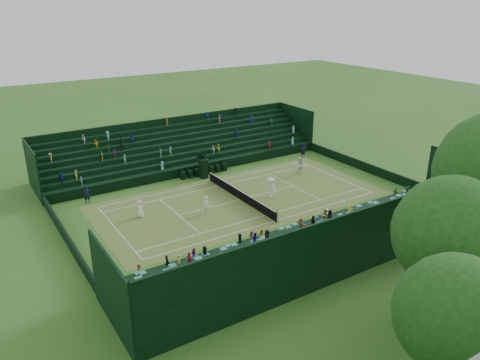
{
  "coord_description": "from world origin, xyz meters",
  "views": [
    {
      "loc": [
        34.23,
        -21.73,
        17.65
      ],
      "look_at": [
        0.0,
        0.0,
        2.0
      ],
      "focal_mm": 35.0,
      "sensor_mm": 36.0,
      "label": 1
    }
  ],
  "objects": [
    {
      "name": "player_near_west",
      "position": [
        -1.46,
        -9.3,
        0.81
      ],
      "size": [
        0.87,
        0.64,
        1.62
      ],
      "primitive_type": "imported",
      "rotation": [
        0.0,
        0.0,
        2.97
      ],
      "color": "white",
      "rests_on": "ground"
    },
    {
      "name": "perimeter_wall_east",
      "position": [
        8.48,
        0.0,
        0.5
      ],
      "size": [
        0.2,
        31.77,
        1.0
      ],
      "primitive_type": "cube",
      "color": "black",
      "rests_on": "ground"
    },
    {
      "name": "courtside_chairs",
      "position": [
        -7.81,
        0.35,
        0.45
      ],
      "size": [
        0.54,
        5.51,
        1.18
      ],
      "color": "black",
      "rests_on": "ground"
    },
    {
      "name": "tennis_net",
      "position": [
        0.0,
        0.0,
        0.53
      ],
      "size": [
        11.67,
        0.1,
        1.06
      ],
      "color": "black",
      "rests_on": "ground"
    },
    {
      "name": "umpire_chair",
      "position": [
        -7.01,
        -0.13,
        1.31
      ],
      "size": [
        0.98,
        0.98,
        3.07
      ],
      "color": "black",
      "rests_on": "ground"
    },
    {
      "name": "ground",
      "position": [
        0.0,
        0.0,
        0.0
      ],
      "size": [
        160.0,
        160.0,
        0.0
      ],
      "primitive_type": "plane",
      "color": "#31601E",
      "rests_on": "ground"
    },
    {
      "name": "player_far_west",
      "position": [
        -2.46,
        9.29,
        0.95
      ],
      "size": [
        1.1,
        0.98,
        1.89
      ],
      "primitive_type": "imported",
      "rotation": [
        0.0,
        0.0,
        0.33
      ],
      "color": "white",
      "rests_on": "ground"
    },
    {
      "name": "player_far_east",
      "position": [
        0.97,
        2.84,
        0.99
      ],
      "size": [
        1.42,
        1.02,
        1.98
      ],
      "primitive_type": "imported",
      "rotation": [
        0.0,
        0.0,
        0.24
      ],
      "color": "white",
      "rests_on": "ground"
    },
    {
      "name": "perimeter_wall_west",
      "position": [
        -8.48,
        0.0,
        0.5
      ],
      "size": [
        0.2,
        31.77,
        1.0
      ],
      "primitive_type": "cube",
      "color": "black",
      "rests_on": "ground"
    },
    {
      "name": "north_grandstand",
      "position": [
        12.66,
        0.0,
        1.55
      ],
      "size": [
        6.6,
        32.0,
        4.9
      ],
      "color": "black",
      "rests_on": "ground"
    },
    {
      "name": "south_grandstand",
      "position": [
        -12.66,
        0.0,
        1.55
      ],
      "size": [
        6.6,
        32.0,
        4.9
      ],
      "color": "black",
      "rests_on": "ground"
    },
    {
      "name": "perimeter_wall_south",
      "position": [
        0.0,
        -15.88,
        0.5
      ],
      "size": [
        17.17,
        0.2,
        1.0
      ],
      "primitive_type": "cube",
      "color": "black",
      "rests_on": "ground"
    },
    {
      "name": "player_near_east",
      "position": [
        1.01,
        -4.13,
        0.83
      ],
      "size": [
        0.72,
        0.61,
        1.66
      ],
      "primitive_type": "imported",
      "rotation": [
        0.0,
        0.0,
        3.57
      ],
      "color": "white",
      "rests_on": "ground"
    },
    {
      "name": "court_surface",
      "position": [
        0.0,
        0.0,
        0.01
      ],
      "size": [
        12.97,
        26.77,
        0.01
      ],
      "primitive_type": "cube",
      "color": "#3E7B29",
      "rests_on": "ground"
    },
    {
      "name": "line_judge_north",
      "position": [
        -6.87,
        13.34,
        0.83
      ],
      "size": [
        0.54,
        0.69,
        1.65
      ],
      "primitive_type": "imported",
      "rotation": [
        0.0,
        0.0,
        1.3
      ],
      "color": "black",
      "rests_on": "ground"
    },
    {
      "name": "perimeter_wall_north",
      "position": [
        0.0,
        15.88,
        0.5
      ],
      "size": [
        17.17,
        0.2,
        1.0
      ],
      "primitive_type": "cube",
      "color": "black",
      "rests_on": "ground"
    },
    {
      "name": "line_judge_south",
      "position": [
        -6.98,
        -12.36,
        0.83
      ],
      "size": [
        0.45,
        0.64,
        1.66
      ],
      "primitive_type": "imported",
      "rotation": [
        0.0,
        0.0,
        1.48
      ],
      "color": "black",
      "rests_on": "ground"
    }
  ]
}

